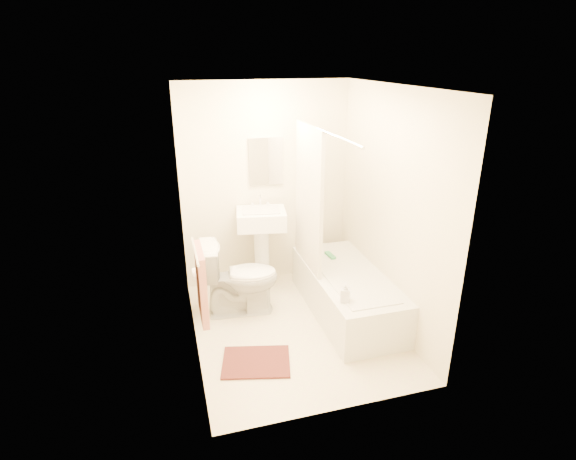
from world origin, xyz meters
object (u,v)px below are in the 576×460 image
object	(u,v)px
bathtub	(346,293)
bath_mat	(256,362)
sink	(262,246)
soap_bottle	(345,292)
toilet	(240,278)

from	to	relation	value
bathtub	bath_mat	distance (m)	1.31
bathtub	bath_mat	xyz separation A→B (m)	(-1.14, -0.60, -0.22)
sink	bathtub	xyz separation A→B (m)	(0.76, -0.79, -0.31)
bath_mat	soap_bottle	distance (m)	1.05
bath_mat	toilet	bearing A→B (deg)	88.21
sink	bath_mat	world-z (taller)	sink
bath_mat	soap_bottle	world-z (taller)	soap_bottle
sink	bath_mat	distance (m)	1.54
soap_bottle	toilet	bearing A→B (deg)	134.77
sink	bathtub	bearing A→B (deg)	-36.77
toilet	bath_mat	bearing A→B (deg)	-175.87
bathtub	toilet	bearing A→B (deg)	163.42
bathtub	soap_bottle	world-z (taller)	soap_bottle
toilet	sink	xyz separation A→B (m)	(0.35, 0.46, 0.13)
bathtub	bath_mat	world-z (taller)	bathtub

